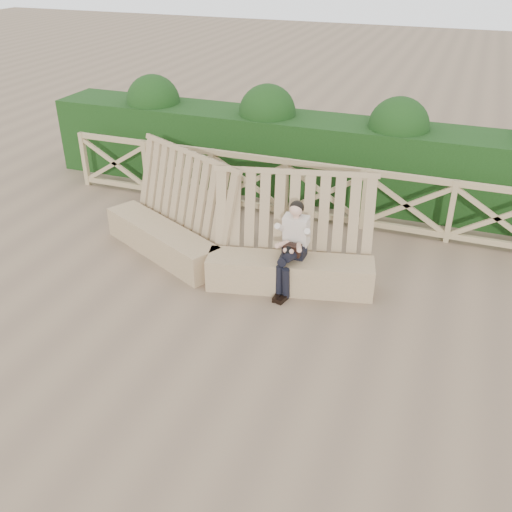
% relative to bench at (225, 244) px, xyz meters
% --- Properties ---
extents(ground, '(60.00, 60.00, 0.00)m').
position_rel_bench_xyz_m(ground, '(0.98, -1.39, -0.41)').
color(ground, brown).
rests_on(ground, ground).
extents(bench, '(4.63, 1.74, 1.62)m').
position_rel_bench_xyz_m(bench, '(0.00, 0.00, 0.00)').
color(bench, olive).
rests_on(bench, ground).
extents(woman, '(0.36, 0.76, 1.34)m').
position_rel_bench_xyz_m(woman, '(1.13, -0.18, 0.33)').
color(woman, black).
rests_on(woman, ground).
extents(guardrail, '(10.10, 0.09, 1.10)m').
position_rel_bench_xyz_m(guardrail, '(0.98, 2.11, 0.14)').
color(guardrail, olive).
rests_on(guardrail, ground).
extents(hedge, '(12.00, 1.20, 1.50)m').
position_rel_bench_xyz_m(hedge, '(0.98, 3.31, 0.34)').
color(hedge, black).
rests_on(hedge, ground).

